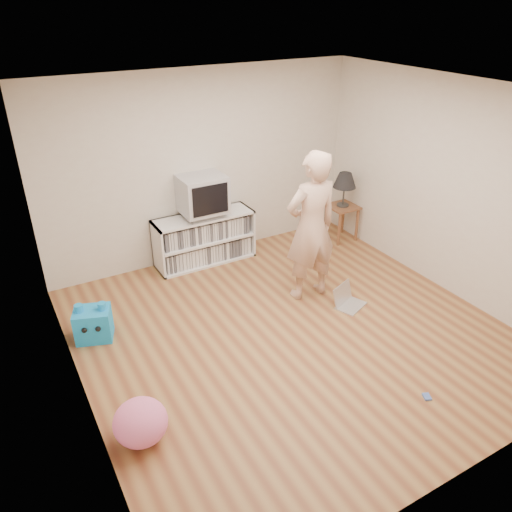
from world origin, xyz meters
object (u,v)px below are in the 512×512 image
object	(u,v)px
person	(311,227)
laptop	(347,300)
plush_blue	(93,324)
dvd_deck	(203,213)
crt_tv	(202,194)
media_unit	(204,238)
plush_pink	(141,422)
table_lamp	(345,181)
side_table	(342,214)

from	to	relation	value
person	laptop	distance (m)	1.01
person	plush_blue	distance (m)	2.71
dvd_deck	crt_tv	xyz separation A→B (m)	(0.00, -0.00, 0.29)
media_unit	person	world-z (taller)	person
crt_tv	plush_pink	size ratio (longest dim) A/B	1.29
media_unit	laptop	size ratio (longest dim) A/B	3.10
person	crt_tv	bearing A→B (deg)	-60.15
dvd_deck	table_lamp	world-z (taller)	table_lamp
crt_tv	laptop	bearing A→B (deg)	-61.28
plush_blue	plush_pink	world-z (taller)	plush_blue
table_lamp	person	xyz separation A→B (m)	(-1.37, -1.09, -0.01)
crt_tv	table_lamp	size ratio (longest dim) A/B	1.17
media_unit	crt_tv	bearing A→B (deg)	-90.00
person	media_unit	bearing A→B (deg)	-60.46
dvd_deck	table_lamp	bearing A→B (deg)	-9.87
laptop	plush_blue	world-z (taller)	plush_blue
person	plush_blue	world-z (taller)	person
plush_pink	table_lamp	bearing A→B (deg)	30.35
person	laptop	size ratio (longest dim) A/B	4.15
person	plush_pink	distance (m)	2.94
dvd_deck	plush_pink	world-z (taller)	dvd_deck
side_table	laptop	distance (m)	1.91
media_unit	side_table	world-z (taller)	media_unit
laptop	crt_tv	bearing A→B (deg)	97.10
crt_tv	person	world-z (taller)	person
dvd_deck	plush_pink	bearing A→B (deg)	-124.10
dvd_deck	plush_blue	bearing A→B (deg)	-150.23
media_unit	table_lamp	size ratio (longest dim) A/B	2.72
dvd_deck	crt_tv	bearing A→B (deg)	-90.00
plush_pink	person	bearing A→B (deg)	25.41
side_table	plush_blue	bearing A→B (deg)	-170.39
laptop	plush_pink	bearing A→B (deg)	173.78
crt_tv	plush_blue	distance (m)	2.25
media_unit	side_table	size ratio (longest dim) A/B	2.55
media_unit	table_lamp	world-z (taller)	table_lamp
dvd_deck	crt_tv	world-z (taller)	crt_tv
dvd_deck	side_table	world-z (taller)	dvd_deck
crt_tv	person	bearing A→B (deg)	-62.52
crt_tv	media_unit	bearing A→B (deg)	90.00
table_lamp	dvd_deck	bearing A→B (deg)	170.13
plush_blue	side_table	bearing A→B (deg)	29.46
media_unit	table_lamp	bearing A→B (deg)	-10.28
media_unit	person	size ratio (longest dim) A/B	0.75
dvd_deck	crt_tv	size ratio (longest dim) A/B	0.75
crt_tv	plush_pink	distance (m)	3.33
dvd_deck	plush_blue	world-z (taller)	dvd_deck
media_unit	dvd_deck	xyz separation A→B (m)	(0.00, -0.02, 0.39)
person	side_table	bearing A→B (deg)	-139.23
crt_tv	side_table	xyz separation A→B (m)	(2.13, -0.37, -0.60)
person	plush_pink	xyz separation A→B (m)	(-2.57, -1.22, -0.74)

